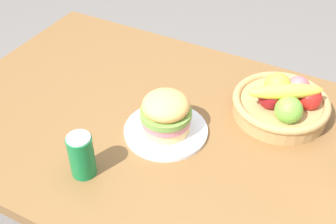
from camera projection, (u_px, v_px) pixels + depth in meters
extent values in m
cube|color=brown|center=(169.00, 131.00, 1.29)|extent=(1.40, 0.90, 0.04)
cylinder|color=brown|center=(88.00, 100.00, 2.00)|extent=(0.07, 0.07, 0.71)
cylinder|color=white|center=(166.00, 130.00, 1.25)|extent=(0.24, 0.24, 0.01)
cylinder|color=#E5BC75|center=(166.00, 125.00, 1.24)|extent=(0.14, 0.14, 0.03)
cylinder|color=#C67075|center=(166.00, 118.00, 1.22)|extent=(0.14, 0.14, 0.02)
cylinder|color=olive|center=(166.00, 113.00, 1.21)|extent=(0.15, 0.15, 0.02)
ellipsoid|color=#EAAD5D|center=(166.00, 105.00, 1.19)|extent=(0.13, 0.13, 0.07)
cylinder|color=#147238|center=(82.00, 156.00, 1.10)|extent=(0.07, 0.07, 0.12)
cylinder|color=silver|center=(78.00, 138.00, 1.06)|extent=(0.06, 0.06, 0.00)
cylinder|color=tan|center=(280.00, 108.00, 1.30)|extent=(0.28, 0.28, 0.05)
torus|color=tan|center=(281.00, 101.00, 1.29)|extent=(0.29, 0.29, 0.02)
sphere|color=red|center=(309.00, 98.00, 1.25)|extent=(0.07, 0.07, 0.07)
sphere|color=#D16066|center=(298.00, 87.00, 1.29)|extent=(0.07, 0.07, 0.07)
sphere|color=gold|center=(277.00, 86.00, 1.29)|extent=(0.08, 0.08, 0.08)
sphere|color=maroon|center=(271.00, 97.00, 1.26)|extent=(0.07, 0.07, 0.07)
sphere|color=#6BAD38|center=(289.00, 110.00, 1.21)|extent=(0.08, 0.08, 0.08)
ellipsoid|color=yellow|center=(285.00, 91.00, 1.22)|extent=(0.21, 0.16, 0.05)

